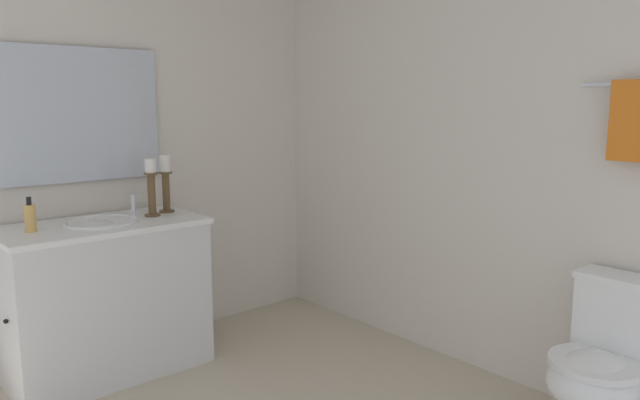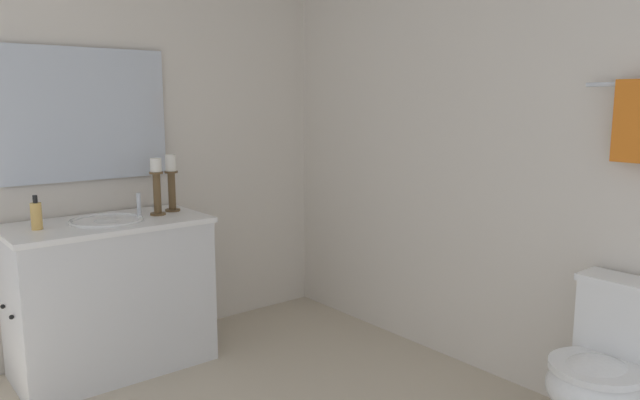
{
  "view_description": "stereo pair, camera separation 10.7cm",
  "coord_description": "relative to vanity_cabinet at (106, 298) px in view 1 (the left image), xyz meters",
  "views": [
    {
      "loc": [
        1.94,
        -1.41,
        1.52
      ],
      "look_at": [
        -0.2,
        0.47,
        1.05
      ],
      "focal_mm": 33.45,
      "sensor_mm": 36.0,
      "label": 1
    },
    {
      "loc": [
        2.01,
        -1.32,
        1.52
      ],
      "look_at": [
        -0.2,
        0.47,
        1.05
      ],
      "focal_mm": 33.45,
      "sensor_mm": 36.0,
      "label": 2
    }
  ],
  "objects": [
    {
      "name": "toilet",
      "position": [
        2.16,
        1.36,
        -0.07
      ],
      "size": [
        0.39,
        0.54,
        0.75
      ],
      "color": "white",
      "rests_on": "ground"
    },
    {
      "name": "candle_holder_short",
      "position": [
        0.01,
        0.3,
        0.61
      ],
      "size": [
        0.09,
        0.09,
        0.33
      ],
      "color": "brown",
      "rests_on": "vanity_cabinet"
    },
    {
      "name": "wall_left",
      "position": [
        -0.32,
        0.2,
        0.79
      ],
      "size": [
        0.04,
        2.87,
        2.45
      ],
      "primitive_type": "cube",
      "color": "silver",
      "rests_on": "ground"
    },
    {
      "name": "candle_holder_tall",
      "position": [
        -0.05,
        0.42,
        0.61
      ],
      "size": [
        0.09,
        0.09,
        0.34
      ],
      "color": "brown",
      "rests_on": "vanity_cabinet"
    },
    {
      "name": "mirror",
      "position": [
        -0.28,
        0.0,
        1.01
      ],
      "size": [
        0.02,
        0.98,
        0.76
      ],
      "primitive_type": "cube",
      "color": "silver"
    },
    {
      "name": "soap_bottle",
      "position": [
        -0.01,
        -0.36,
        0.5
      ],
      "size": [
        0.06,
        0.06,
        0.18
      ],
      "color": "#E5B259",
      "rests_on": "vanity_cabinet"
    },
    {
      "name": "wall_back",
      "position": [
        1.26,
        1.64,
        0.79
      ],
      "size": [
        3.16,
        0.04,
        2.45
      ],
      "primitive_type": "cube",
      "color": "silver",
      "rests_on": "ground"
    },
    {
      "name": "sink_basin",
      "position": [
        0.0,
        0.0,
        0.39
      ],
      "size": [
        0.4,
        0.4,
        0.24
      ],
      "color": "white",
      "rests_on": "vanity_cabinet"
    },
    {
      "name": "vanity_cabinet",
      "position": [
        0.0,
        0.0,
        0.0
      ],
      "size": [
        0.58,
        1.08,
        0.86
      ],
      "color": "silver",
      "rests_on": "ground"
    }
  ]
}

